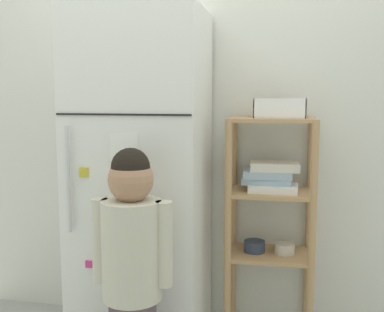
# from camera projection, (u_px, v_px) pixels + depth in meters

# --- Properties ---
(kitchen_wall_back) EXTENTS (2.54, 0.03, 2.20)m
(kitchen_wall_back) POSITION_uv_depth(u_px,v_px,m) (195.00, 129.00, 2.60)
(kitchen_wall_back) COLOR silver
(kitchen_wall_back) RESTS_ON ground
(refrigerator) EXTENTS (0.63, 0.60, 1.70)m
(refrigerator) POSITION_uv_depth(u_px,v_px,m) (142.00, 182.00, 2.36)
(refrigerator) COLOR white
(refrigerator) RESTS_ON ground
(child_standing) EXTENTS (0.35, 0.26, 1.07)m
(child_standing) POSITION_uv_depth(u_px,v_px,m) (132.00, 249.00, 1.94)
(child_standing) COLOR #604E59
(child_standing) RESTS_ON ground
(pantry_shelf_unit) EXTENTS (0.44, 0.31, 1.17)m
(pantry_shelf_unit) POSITION_uv_depth(u_px,v_px,m) (270.00, 202.00, 2.39)
(pantry_shelf_unit) COLOR tan
(pantry_shelf_unit) RESTS_ON ground
(fruit_bin) EXTENTS (0.25, 0.16, 0.10)m
(fruit_bin) POSITION_uv_depth(u_px,v_px,m) (279.00, 111.00, 2.32)
(fruit_bin) COLOR white
(fruit_bin) RESTS_ON pantry_shelf_unit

